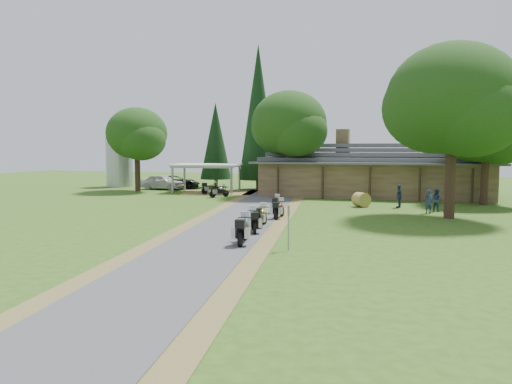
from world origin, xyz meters
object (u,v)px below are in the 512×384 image
(car_dark_suv, at_px, (176,179))
(motorcycle_row_a, at_px, (243,229))
(motorcycle_row_e, at_px, (276,204))
(motorcycle_carport_a, at_px, (211,187))
(carport, at_px, (207,178))
(motorcycle_row_c, at_px, (261,215))
(hay_bale, at_px, (361,200))
(lodge, at_px, (374,169))
(motorcycle_carport_b, at_px, (219,191))
(motorcycle_row_d, at_px, (279,209))
(motorcycle_row_b, at_px, (254,220))
(silo, at_px, (119,160))
(car_white_sedan, at_px, (162,180))

(car_dark_suv, xyz_separation_m, motorcycle_row_a, (16.90, -27.62, -0.37))
(car_dark_suv, height_order, motorcycle_row_a, car_dark_suv)
(motorcycle_row_e, relative_size, motorcycle_carport_a, 0.98)
(carport, relative_size, car_dark_suv, 1.16)
(motorcycle_row_c, distance_m, hay_bale, 12.14)
(car_dark_suv, bearing_deg, lodge, -116.11)
(lodge, height_order, motorcycle_carport_b, lodge)
(lodge, height_order, motorcycle_row_d, lodge)
(motorcycle_carport_b, bearing_deg, motorcycle_row_e, -102.16)
(car_dark_suv, bearing_deg, motorcycle_row_d, -160.72)
(car_dark_suv, bearing_deg, carport, -143.51)
(lodge, bearing_deg, motorcycle_carport_b, -156.47)
(motorcycle_row_c, distance_m, motorcycle_row_d, 3.60)
(motorcycle_row_b, relative_size, motorcycle_carport_b, 1.10)
(motorcycle_row_d, xyz_separation_m, motorcycle_carport_a, (-10.50, 14.44, 0.00))
(hay_bale, bearing_deg, motorcycle_row_a, -103.34)
(silo, height_order, motorcycle_row_a, silo)
(lodge, xyz_separation_m, carport, (-16.14, -1.36, -1.04))
(motorcycle_row_c, relative_size, motorcycle_carport_a, 1.04)
(car_dark_suv, distance_m, hay_bale, 23.65)
(carport, bearing_deg, hay_bale, -34.33)
(motorcycle_row_a, bearing_deg, motorcycle_row_e, -2.88)
(motorcycle_carport_a, relative_size, motorcycle_carport_b, 1.03)
(motorcycle_carport_a, bearing_deg, silo, 104.33)
(carport, distance_m, motorcycle_row_a, 27.38)
(lodge, xyz_separation_m, silo, (-28.63, 2.70, 0.59))
(lodge, distance_m, motorcycle_row_b, 23.31)
(lodge, xyz_separation_m, motorcycle_row_e, (-5.47, -14.70, -1.85))
(motorcycle_row_c, bearing_deg, car_dark_suv, 34.28)
(lodge, height_order, motorcycle_row_b, lodge)
(lodge, height_order, motorcycle_row_e, lodge)
(motorcycle_row_a, relative_size, motorcycle_row_b, 1.07)
(lodge, distance_m, motorcycle_carport_b, 14.44)
(motorcycle_row_c, xyz_separation_m, motorcycle_row_e, (-0.74, 6.19, -0.04))
(car_dark_suv, xyz_separation_m, motorcycle_row_b, (16.42, -24.46, -0.42))
(silo, distance_m, motorcycle_row_e, 29.07)
(motorcycle_row_d, relative_size, motorcycle_carport_a, 0.99)
(car_dark_suv, relative_size, motorcycle_carport_b, 3.22)
(motorcycle_carport_a, bearing_deg, car_white_sedan, 101.81)
(lodge, bearing_deg, motorcycle_row_e, -110.40)
(motorcycle_carport_a, height_order, hay_bale, motorcycle_carport_a)
(car_dark_suv, bearing_deg, silo, 60.78)
(car_white_sedan, distance_m, hay_bale, 23.90)
(motorcycle_row_b, bearing_deg, silo, 21.88)
(lodge, relative_size, motorcycle_carport_b, 12.26)
(lodge, xyz_separation_m, motorcycle_row_a, (-4.11, -25.94, -1.75))
(carport, bearing_deg, motorcycle_row_e, -58.23)
(motorcycle_row_a, xyz_separation_m, hay_bale, (3.87, 16.33, -0.16))
(carport, xyz_separation_m, car_dark_suv, (-4.87, 3.04, -0.34))
(car_dark_suv, height_order, motorcycle_row_d, car_dark_suv)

